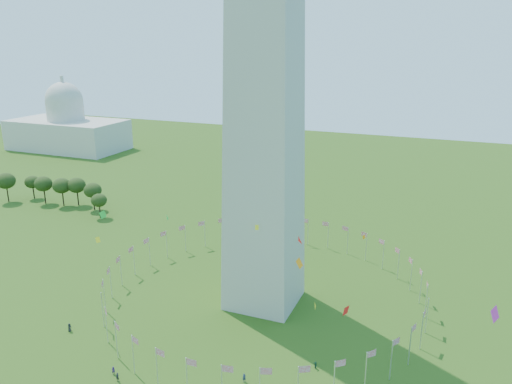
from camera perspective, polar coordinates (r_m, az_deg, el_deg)
flag_ring at (r=130.74m, az=0.94°, el=-10.58°), size 80.24×80.24×9.00m
capitol_building at (r=327.97m, az=-20.95°, el=8.54°), size 70.00×35.00×46.00m
kites_aloft at (r=99.39m, az=2.56°, el=-10.48°), size 123.91×78.34×32.39m
tree_line_west at (r=218.92m, az=-22.00°, el=-0.03°), size 55.25×15.38×12.11m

